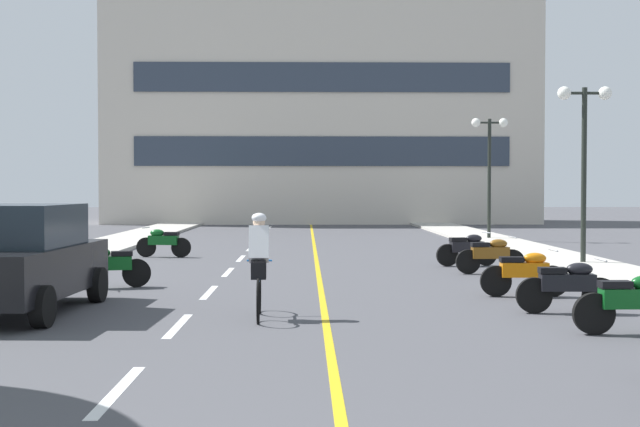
# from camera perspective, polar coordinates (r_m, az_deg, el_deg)

# --- Properties ---
(ground_plane) EXTENTS (140.00, 140.00, 0.00)m
(ground_plane) POSITION_cam_1_polar(r_m,az_deg,el_deg) (23.49, -0.85, -3.36)
(ground_plane) COLOR #47474C
(curb_left) EXTENTS (2.40, 72.00, 0.12)m
(curb_left) POSITION_cam_1_polar(r_m,az_deg,el_deg) (27.42, -16.11, -2.57)
(curb_left) COLOR #B7B2A8
(curb_left) RESTS_ON ground
(curb_right) EXTENTS (2.40, 72.00, 0.12)m
(curb_right) POSITION_cam_1_polar(r_m,az_deg,el_deg) (27.46, 14.35, -2.55)
(curb_right) COLOR #B7B2A8
(curb_right) RESTS_ON ground
(lane_dash_1) EXTENTS (0.14, 2.20, 0.01)m
(lane_dash_1) POSITION_cam_1_polar(r_m,az_deg,el_deg) (8.87, -13.89, -11.86)
(lane_dash_1) COLOR silver
(lane_dash_1) RESTS_ON ground
(lane_dash_2) EXTENTS (0.14, 2.20, 0.01)m
(lane_dash_2) POSITION_cam_1_polar(r_m,az_deg,el_deg) (12.72, -9.84, -7.69)
(lane_dash_2) COLOR silver
(lane_dash_2) RESTS_ON ground
(lane_dash_3) EXTENTS (0.14, 2.20, 0.01)m
(lane_dash_3) POSITION_cam_1_polar(r_m,az_deg,el_deg) (16.64, -7.72, -5.46)
(lane_dash_3) COLOR silver
(lane_dash_3) RESTS_ON ground
(lane_dash_4) EXTENTS (0.14, 2.20, 0.01)m
(lane_dash_4) POSITION_cam_1_polar(r_m,az_deg,el_deg) (20.60, -6.41, -4.07)
(lane_dash_4) COLOR silver
(lane_dash_4) RESTS_ON ground
(lane_dash_5) EXTENTS (0.14, 2.20, 0.01)m
(lane_dash_5) POSITION_cam_1_polar(r_m,az_deg,el_deg) (24.56, -5.54, -3.13)
(lane_dash_5) COLOR silver
(lane_dash_5) RESTS_ON ground
(lane_dash_6) EXTENTS (0.14, 2.20, 0.01)m
(lane_dash_6) POSITION_cam_1_polar(r_m,az_deg,el_deg) (28.54, -4.90, -2.46)
(lane_dash_6) COLOR silver
(lane_dash_6) RESTS_ON ground
(lane_dash_7) EXTENTS (0.14, 2.20, 0.01)m
(lane_dash_7) POSITION_cam_1_polar(r_m,az_deg,el_deg) (32.52, -4.42, -1.94)
(lane_dash_7) COLOR silver
(lane_dash_7) RESTS_ON ground
(lane_dash_8) EXTENTS (0.14, 2.20, 0.01)m
(lane_dash_8) POSITION_cam_1_polar(r_m,az_deg,el_deg) (36.51, -4.05, -1.54)
(lane_dash_8) COLOR silver
(lane_dash_8) RESTS_ON ground
(lane_dash_9) EXTENTS (0.14, 2.20, 0.01)m
(lane_dash_9) POSITION_cam_1_polar(r_m,az_deg,el_deg) (40.50, -3.75, -1.22)
(lane_dash_9) COLOR silver
(lane_dash_9) RESTS_ON ground
(lane_dash_10) EXTENTS (0.14, 2.20, 0.01)m
(lane_dash_10) POSITION_cam_1_polar(r_m,az_deg,el_deg) (44.49, -3.50, -0.96)
(lane_dash_10) COLOR silver
(lane_dash_10) RESTS_ON ground
(lane_dash_11) EXTENTS (0.14, 2.20, 0.01)m
(lane_dash_11) POSITION_cam_1_polar(r_m,az_deg,el_deg) (48.48, -3.30, -0.74)
(lane_dash_11) COLOR silver
(lane_dash_11) RESTS_ON ground
(centre_line_yellow) EXTENTS (0.12, 66.00, 0.01)m
(centre_line_yellow) POSITION_cam_1_polar(r_m,az_deg,el_deg) (26.48, -0.33, -2.77)
(centre_line_yellow) COLOR gold
(centre_line_yellow) RESTS_ON ground
(office_building) EXTENTS (25.84, 7.71, 14.20)m
(office_building) POSITION_cam_1_polar(r_m,az_deg,el_deg) (51.45, 0.08, 7.32)
(office_building) COLOR beige
(office_building) RESTS_ON ground
(street_lamp_mid) EXTENTS (1.46, 0.36, 4.70)m
(street_lamp_mid) POSITION_cam_1_polar(r_m,az_deg,el_deg) (23.10, 17.92, 5.41)
(street_lamp_mid) COLOR black
(street_lamp_mid) RESTS_ON curb_right
(street_lamp_far) EXTENTS (1.46, 0.36, 4.79)m
(street_lamp_far) POSITION_cam_1_polar(r_m,az_deg,el_deg) (33.55, 11.71, 4.38)
(street_lamp_far) COLOR black
(street_lamp_far) RESTS_ON curb_right
(parked_car_near) EXTENTS (2.06, 4.26, 1.82)m
(parked_car_near) POSITION_cam_1_polar(r_m,az_deg,el_deg) (14.52, -20.04, -2.98)
(parked_car_near) COLOR black
(parked_car_near) RESTS_ON ground
(motorcycle_3) EXTENTS (1.70, 0.60, 0.92)m
(motorcycle_3) POSITION_cam_1_polar(r_m,az_deg,el_deg) (12.54, 20.96, -5.75)
(motorcycle_3) COLOR black
(motorcycle_3) RESTS_ON ground
(motorcycle_4) EXTENTS (1.70, 0.60, 0.92)m
(motorcycle_4) POSITION_cam_1_polar(r_m,az_deg,el_deg) (14.31, 16.88, -4.80)
(motorcycle_4) COLOR black
(motorcycle_4) RESTS_ON ground
(motorcycle_5) EXTENTS (1.70, 0.60, 0.92)m
(motorcycle_5) POSITION_cam_1_polar(r_m,az_deg,el_deg) (16.30, 14.08, -3.98)
(motorcycle_5) COLOR black
(motorcycle_5) RESTS_ON ground
(motorcycle_6) EXTENTS (1.67, 0.69, 0.92)m
(motorcycle_6) POSITION_cam_1_polar(r_m,az_deg,el_deg) (17.75, -14.47, -3.52)
(motorcycle_6) COLOR black
(motorcycle_6) RESTS_ON ground
(motorcycle_7) EXTENTS (1.70, 0.60, 0.92)m
(motorcycle_7) POSITION_cam_1_polar(r_m,az_deg,el_deg) (20.45, 11.80, -2.82)
(motorcycle_7) COLOR black
(motorcycle_7) RESTS_ON ground
(motorcycle_8) EXTENTS (1.69, 0.61, 0.92)m
(motorcycle_8) POSITION_cam_1_polar(r_m,az_deg,el_deg) (22.43, 10.21, -2.41)
(motorcycle_8) COLOR black
(motorcycle_8) RESTS_ON ground
(motorcycle_9) EXTENTS (1.70, 0.60, 0.92)m
(motorcycle_9) POSITION_cam_1_polar(r_m,az_deg,el_deg) (25.36, -10.86, -1.94)
(motorcycle_9) COLOR black
(motorcycle_9) RESTS_ON ground
(cyclist_rider) EXTENTS (0.42, 1.77, 1.71)m
(cyclist_rider) POSITION_cam_1_polar(r_m,az_deg,el_deg) (13.20, -4.28, -3.46)
(cyclist_rider) COLOR black
(cyclist_rider) RESTS_ON ground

